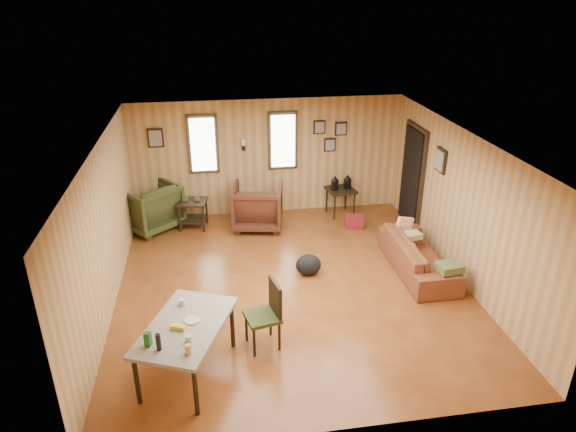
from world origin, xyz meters
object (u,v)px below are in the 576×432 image
Objects in this scene: recliner_green at (149,205)px; end_table at (193,209)px; sofa at (419,250)px; recliner_brown at (258,204)px; side_table at (341,188)px; dining_table at (185,330)px.

end_table is at bearing 133.35° from recliner_green.
end_table is at bearing 59.00° from sofa.
sofa is at bearing 112.43° from recliner_green.
recliner_brown is 1.11× the size of side_table.
sofa is 1.20× the size of dining_table.
end_table is at bearing -176.64° from side_table.
recliner_brown is 4.30m from dining_table.
end_table is (-1.27, 0.17, -0.09)m from recliner_brown.
side_table is 0.53× the size of dining_table.
side_table is at bearing 16.62° from sofa.
recliner_brown is 2.12m from recliner_green.
dining_table is (-3.07, -4.44, 0.07)m from side_table.
dining_table is (-1.30, -4.09, 0.17)m from recliner_brown.
dining_table is at bearing 117.89° from sofa.
recliner_green reaches higher than sofa.
recliner_brown is 0.96× the size of recliner_green.
sofa reaches higher than end_table.
recliner_brown is 0.59× the size of dining_table.
side_table reaches higher than end_table.
end_table is 0.43× the size of dining_table.
dining_table is at bearing -124.61° from side_table.
dining_table reaches higher than sofa.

